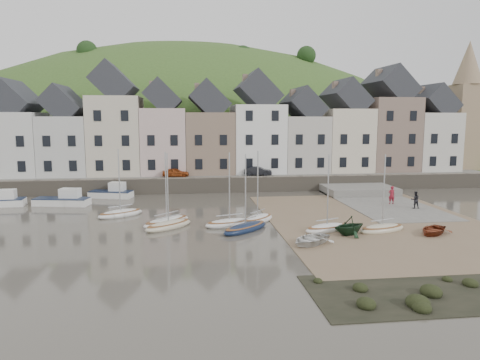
{
  "coord_description": "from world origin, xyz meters",
  "views": [
    {
      "loc": [
        -5.14,
        -35.47,
        8.9
      ],
      "look_at": [
        0.0,
        6.0,
        3.0
      ],
      "focal_mm": 33.3,
      "sensor_mm": 36.0,
      "label": 1
    }
  ],
  "objects": [
    {
      "name": "slipway",
      "position": [
        15.0,
        8.0,
        0.06
      ],
      "size": [
        8.0,
        18.0,
        0.12
      ],
      "primitive_type": "cube",
      "color": "slate",
      "rests_on": "ground"
    },
    {
      "name": "rowboat_white",
      "position": [
        3.5,
        -5.98,
        0.42
      ],
      "size": [
        4.24,
        4.06,
        0.71
      ],
      "primitive_type": "imported",
      "rotation": [
        0.0,
        0.0,
        -0.91
      ],
      "color": "silver",
      "rests_on": "beach"
    },
    {
      "name": "sailboat_5",
      "position": [
        -0.5,
        -1.52,
        0.26
      ],
      "size": [
        4.62,
        4.4,
        6.32
      ],
      "color": "#13203C",
      "rests_on": "ground"
    },
    {
      "name": "beach",
      "position": [
        11.0,
        0.0,
        0.03
      ],
      "size": [
        18.0,
        26.0,
        0.06
      ],
      "primitive_type": "cube",
      "color": "#79624A",
      "rests_on": "ground"
    },
    {
      "name": "motorboat_0",
      "position": [
        -17.52,
        11.04,
        0.58
      ],
      "size": [
        5.79,
        2.75,
        1.7
      ],
      "color": "white",
      "rests_on": "ground"
    },
    {
      "name": "sailboat_3",
      "position": [
        0.94,
        1.31,
        0.27
      ],
      "size": [
        3.84,
        3.96,
        6.32
      ],
      "color": "white",
      "rests_on": "ground"
    },
    {
      "name": "person_red",
      "position": [
        15.73,
        6.99,
        1.04
      ],
      "size": [
        0.69,
        0.46,
        1.85
      ],
      "primitive_type": "imported",
      "rotation": [
        0.0,
        0.0,
        3.11
      ],
      "color": "maroon",
      "rests_on": "slipway"
    },
    {
      "name": "rowboat_red",
      "position": [
        13.56,
        -4.48,
        0.38
      ],
      "size": [
        3.82,
        3.73,
        0.65
      ],
      "primitive_type": "imported",
      "rotation": [
        0.0,
        0.0,
        -0.86
      ],
      "color": "maroon",
      "rests_on": "beach"
    },
    {
      "name": "sailboat_1",
      "position": [
        -6.77,
        1.4,
        0.26
      ],
      "size": [
        4.48,
        4.39,
        6.32
      ],
      "color": "white",
      "rests_on": "ground"
    },
    {
      "name": "person_dark",
      "position": [
        16.98,
        4.58,
        0.96
      ],
      "size": [
        0.9,
        0.75,
        1.68
      ],
      "primitive_type": "imported",
      "rotation": [
        0.0,
        0.0,
        3.0
      ],
      "color": "black",
      "rests_on": "slipway"
    },
    {
      "name": "hillside",
      "position": [
        -5.0,
        60.0,
        -17.99
      ],
      "size": [
        134.4,
        84.0,
        84.0
      ],
      "color": "#3A5722",
      "rests_on": "ground"
    },
    {
      "name": "sailboat_0",
      "position": [
        -11.05,
        5.06,
        0.26
      ],
      "size": [
        4.4,
        3.67,
        6.32
      ],
      "color": "white",
      "rests_on": "ground"
    },
    {
      "name": "car_right",
      "position": [
        3.97,
        19.5,
        2.17
      ],
      "size": [
        3.67,
        1.99,
        1.15
      ],
      "primitive_type": "imported",
      "rotation": [
        0.0,
        0.0,
        1.34
      ],
      "color": "black",
      "rests_on": "quay_street"
    },
    {
      "name": "motorboat_2",
      "position": [
        -13.28,
        14.93,
        0.58
      ],
      "size": [
        5.0,
        2.8,
        1.7
      ],
      "color": "white",
      "rests_on": "ground"
    },
    {
      "name": "sailboat_4",
      "position": [
        -1.59,
        0.16,
        0.26
      ],
      "size": [
        4.51,
        2.66,
        6.32
      ],
      "color": "white",
      "rests_on": "ground"
    },
    {
      "name": "shore_rocks",
      "position": [
        7.25,
        -15.39,
        0.11
      ],
      "size": [
        14.0,
        6.0,
        0.73
      ],
      "color": "black",
      "rests_on": "ground"
    },
    {
      "name": "sailboat_6",
      "position": [
        5.85,
        -2.47,
        0.27
      ],
      "size": [
        4.25,
        2.82,
        6.32
      ],
      "color": "white",
      "rests_on": "ground"
    },
    {
      "name": "car_left",
      "position": [
        -6.33,
        19.5,
        2.16
      ],
      "size": [
        3.29,
        1.38,
        1.11
      ],
      "primitive_type": "imported",
      "rotation": [
        0.0,
        0.0,
        1.59
      ],
      "color": "#9A4016",
      "rests_on": "quay_street"
    },
    {
      "name": "motorboat_1",
      "position": [
        -23.57,
        11.26,
        0.58
      ],
      "size": [
        4.74,
        2.1,
        1.7
      ],
      "color": "white",
      "rests_on": "ground"
    },
    {
      "name": "quay_street",
      "position": [
        0.0,
        20.5,
        1.55
      ],
      "size": [
        70.0,
        7.0,
        0.1
      ],
      "primitive_type": "cube",
      "color": "slate",
      "rests_on": "quay_land"
    },
    {
      "name": "sailboat_7",
      "position": [
        10.11,
        -3.13,
        0.26
      ],
      "size": [
        4.44,
        2.7,
        6.32
      ],
      "color": "beige",
      "rests_on": "ground"
    },
    {
      "name": "townhouse_terrace",
      "position": [
        1.76,
        24.0,
        7.32
      ],
      "size": [
        61.05,
        8.0,
        13.93
      ],
      "color": "silver",
      "rests_on": "quay_land"
    },
    {
      "name": "rowboat_green",
      "position": [
        7.11,
        -3.91,
        0.79
      ],
      "size": [
        3.45,
        3.23,
        1.46
      ],
      "primitive_type": "imported",
      "rotation": [
        0.0,
        0.0,
        -1.2
      ],
      "color": "black",
      "rests_on": "beach"
    },
    {
      "name": "ground",
      "position": [
        0.0,
        0.0,
        0.0
      ],
      "size": [
        160.0,
        160.0,
        0.0
      ],
      "primitive_type": "plane",
      "color": "#494439",
      "rests_on": "ground"
    },
    {
      "name": "church_spire",
      "position": [
        34.55,
        24.0,
        11.06
      ],
      "size": [
        4.0,
        4.0,
        18.0
      ],
      "color": "#997F60",
      "rests_on": "quay_land"
    },
    {
      "name": "quay_land",
      "position": [
        0.0,
        32.0,
        0.75
      ],
      "size": [
        90.0,
        30.0,
        1.5
      ],
      "primitive_type": "cube",
      "color": "#3A5722",
      "rests_on": "ground"
    },
    {
      "name": "sailboat_2",
      "position": [
        -6.57,
        0.1,
        0.26
      ],
      "size": [
        4.42,
        4.16,
        6.32
      ],
      "color": "beige",
      "rests_on": "ground"
    },
    {
      "name": "seawall",
      "position": [
        0.0,
        17.0,
        0.9
      ],
      "size": [
        70.0,
        1.2,
        1.8
      ],
      "primitive_type": "cube",
      "color": "slate",
      "rests_on": "ground"
    }
  ]
}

